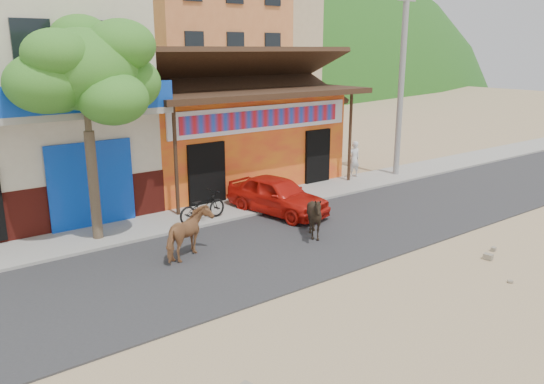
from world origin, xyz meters
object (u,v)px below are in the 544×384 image
(utility_pole, at_px, (402,77))
(red_car, at_px, (277,195))
(cow_dark, at_px, (315,217))
(pedestrian, at_px, (354,159))
(cow_tan, at_px, (189,234))
(scooter, at_px, (202,207))
(tree, at_px, (89,131))

(utility_pole, bearing_deg, red_car, -170.59)
(cow_dark, height_order, pedestrian, pedestrian)
(cow_tan, bearing_deg, scooter, -66.45)
(utility_pole, distance_m, cow_tan, 12.21)
(cow_dark, xyz_separation_m, red_car, (0.58, 2.51, -0.03))
(cow_dark, xyz_separation_m, scooter, (-1.87, 3.08, -0.11))
(cow_dark, bearing_deg, cow_tan, -117.74)
(cow_tan, distance_m, red_car, 4.44)
(red_car, relative_size, pedestrian, 2.42)
(cow_dark, xyz_separation_m, pedestrian, (5.98, 4.40, 0.19))
(cow_tan, xyz_separation_m, scooter, (1.66, 2.24, -0.11))
(cow_dark, relative_size, red_car, 0.35)
(cow_dark, height_order, red_car, cow_dark)
(cow_tan, xyz_separation_m, pedestrian, (9.51, 3.55, 0.19))
(tree, bearing_deg, cow_dark, -35.24)
(utility_pole, height_order, scooter, utility_pole)
(cow_tan, bearing_deg, red_car, -97.89)
(tree, bearing_deg, scooter, -7.89)
(cow_tan, bearing_deg, pedestrian, -99.52)
(scooter, bearing_deg, tree, 73.32)
(cow_dark, bearing_deg, utility_pole, 101.08)
(utility_pole, distance_m, red_car, 8.12)
(cow_dark, relative_size, pedestrian, 0.86)
(cow_dark, bearing_deg, tree, -139.55)
(cow_tan, height_order, cow_dark, cow_dark)
(cow_dark, bearing_deg, pedestrian, 112.00)
(tree, relative_size, scooter, 3.52)
(red_car, bearing_deg, pedestrian, 8.23)
(tree, relative_size, utility_pole, 0.75)
(utility_pole, bearing_deg, pedestrian, 159.71)
(cow_tan, height_order, pedestrian, pedestrian)
(cow_tan, relative_size, cow_dark, 1.18)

